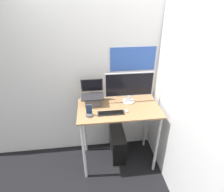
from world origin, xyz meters
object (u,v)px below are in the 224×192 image
at_px(computer_tower, 117,144).
at_px(cell_phone, 89,113).
at_px(laptop, 93,98).
at_px(keyboard, 111,113).
at_px(mouse, 127,111).
at_px(monitor, 129,87).

bearing_deg(computer_tower, cell_phone, -148.04).
height_order(laptop, keyboard, laptop).
height_order(laptop, mouse, laptop).
xyz_separation_m(laptop, monitor, (0.50, -0.01, 0.13)).
bearing_deg(mouse, monitor, 73.47).
distance_m(mouse, computer_tower, 0.81).
height_order(monitor, computer_tower, monitor).
relative_size(monitor, mouse, 11.48).
relative_size(laptop, monitor, 0.51).
height_order(mouse, computer_tower, mouse).
relative_size(keyboard, mouse, 5.90).
height_order(laptop, monitor, monitor).
bearing_deg(cell_phone, laptop, 79.41).
height_order(mouse, cell_phone, cell_phone).
bearing_deg(keyboard, monitor, 42.75).
height_order(cell_phone, computer_tower, cell_phone).
bearing_deg(mouse, computer_tower, 109.67).
relative_size(laptop, computer_tower, 0.68).
bearing_deg(keyboard, computer_tower, 61.23).
xyz_separation_m(cell_phone, computer_tower, (0.40, 0.25, -0.81)).
xyz_separation_m(keyboard, cell_phone, (-0.27, -0.01, 0.03)).
xyz_separation_m(mouse, computer_tower, (-0.08, 0.22, -0.78)).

